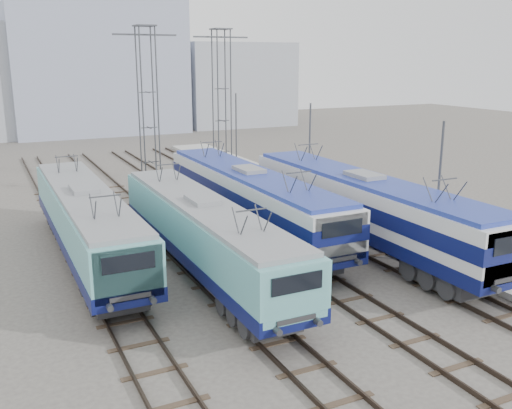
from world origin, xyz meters
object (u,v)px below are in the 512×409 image
object	(u,v)px
locomotive_far_right	(365,205)
mast_front	(438,194)
mast_mid	(309,156)
catenary_tower_west	(148,104)
mast_rear	(236,135)
locomotive_far_left	(87,220)
catenary_tower_east	(222,100)
locomotive_center_left	(205,232)
locomotive_center_right	(250,196)

from	to	relation	value
locomotive_far_right	mast_front	xyz separation A→B (m)	(1.85, -3.25, 1.09)
locomotive_far_right	mast_mid	size ratio (longest dim) A/B	2.70
catenary_tower_west	mast_rear	distance (m)	9.99
locomotive_far_left	locomotive_far_right	distance (m)	14.14
catenary_tower_east	mast_front	bearing A→B (deg)	-84.55
locomotive_center_left	locomotive_center_right	distance (m)	6.46
locomotive_center_left	locomotive_far_left	bearing A→B (deg)	136.22
mast_front	mast_rear	bearing A→B (deg)	90.00
locomotive_center_left	catenary_tower_west	size ratio (longest dim) A/B	1.44
mast_mid	locomotive_center_right	bearing A→B (deg)	-146.41
locomotive_center_left	mast_mid	world-z (taller)	mast_mid
locomotive_far_right	mast_rear	xyz separation A→B (m)	(1.85, 20.75, 1.09)
locomotive_far_right	catenary_tower_west	distance (m)	18.55
locomotive_center_left	mast_mid	bearing A→B (deg)	39.21
locomotive_far_left	locomotive_center_left	world-z (taller)	locomotive_far_left
locomotive_center_right	mast_rear	bearing A→B (deg)	68.62
locomotive_far_left	catenary_tower_west	xyz separation A→B (m)	(6.75, 12.54, 4.45)
locomotive_far_left	locomotive_center_left	size ratio (longest dim) A/B	1.02
mast_rear	catenary_tower_west	bearing A→B (deg)	-155.06
locomotive_far_right	mast_mid	distance (m)	9.01
mast_rear	locomotive_far_right	bearing A→B (deg)	-95.10
locomotive_center_left	mast_front	bearing A→B (deg)	-16.18
catenary_tower_west	mast_front	world-z (taller)	catenary_tower_west
locomotive_far_left	mast_front	bearing A→B (deg)	-25.92
locomotive_center_right	catenary_tower_west	xyz separation A→B (m)	(-2.25, 12.22, 4.30)
mast_mid	mast_rear	distance (m)	12.00
locomotive_far_right	mast_mid	xyz separation A→B (m)	(1.85, 8.75, 1.09)
catenary_tower_east	mast_mid	distance (m)	10.69
locomotive_center_right	locomotive_far_left	bearing A→B (deg)	-177.95
locomotive_center_left	mast_rear	bearing A→B (deg)	62.51
locomotive_far_left	catenary_tower_east	xyz separation A→B (m)	(13.25, 14.54, 4.45)
catenary_tower_west	mast_mid	bearing A→B (deg)	-42.93
locomotive_center_right	catenary_tower_east	bearing A→B (deg)	73.36
locomotive_center_left	catenary_tower_east	distance (m)	21.26
catenary_tower_west	catenary_tower_east	xyz separation A→B (m)	(6.50, 2.00, 0.00)
locomotive_far_left	mast_front	world-z (taller)	mast_front
locomotive_center_right	catenary_tower_west	size ratio (longest dim) A/B	1.53
mast_mid	catenary_tower_west	bearing A→B (deg)	137.07
locomotive_far_left	locomotive_center_left	distance (m)	6.23
catenary_tower_east	mast_front	world-z (taller)	catenary_tower_east
locomotive_far_left	mast_mid	size ratio (longest dim) A/B	2.51
locomotive_far_left	locomotive_far_right	xyz separation A→B (m)	(13.50, -4.21, 0.21)
catenary_tower_east	mast_front	size ratio (longest dim) A/B	1.71
locomotive_center_left	mast_rear	distance (m)	23.54
locomotive_far_left	catenary_tower_west	bearing A→B (deg)	61.71
catenary_tower_west	mast_rear	bearing A→B (deg)	24.94
locomotive_center_right	catenary_tower_east	xyz separation A→B (m)	(4.25, 14.22, 4.30)
mast_front	mast_mid	xyz separation A→B (m)	(0.00, 12.00, 0.00)
locomotive_far_left	locomotive_far_right	world-z (taller)	locomotive_far_right
locomotive_far_right	catenary_tower_west	world-z (taller)	catenary_tower_west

